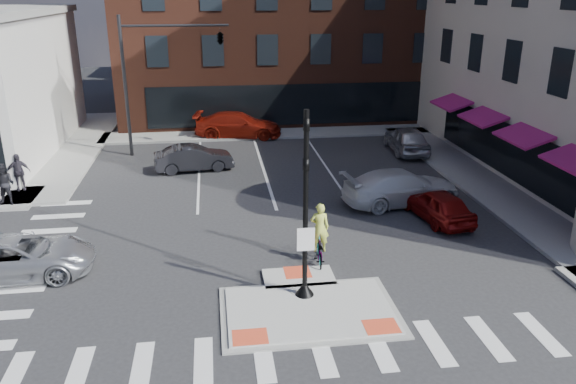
{
  "coord_description": "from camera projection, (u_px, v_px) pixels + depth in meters",
  "views": [
    {
      "loc": [
        -2.67,
        -15.13,
        9.3
      ],
      "look_at": [
        0.08,
        4.86,
        2.0
      ],
      "focal_mm": 35.0,
      "sensor_mm": 36.0,
      "label": 1
    }
  ],
  "objects": [
    {
      "name": "cyclist",
      "position": [
        319.0,
        243.0,
        20.07
      ],
      "size": [
        0.86,
        1.87,
        2.27
      ],
      "rotation": [
        0.0,
        0.0,
        3.01
      ],
      "color": "#3F3F44",
      "rests_on": "ground"
    },
    {
      "name": "signal_pole",
      "position": [
        305.0,
        230.0,
        17.17
      ],
      "size": [
        0.6,
        0.6,
        5.98
      ],
      "color": "black",
      "rests_on": "refuge_island"
    },
    {
      "name": "sidewalk_n",
      "position": [
        296.0,
        132.0,
        38.45
      ],
      "size": [
        26.0,
        3.0,
        0.15
      ],
      "primitive_type": "cube",
      "color": "gray",
      "rests_on": "ground"
    },
    {
      "name": "bg_car_red",
      "position": [
        238.0,
        125.0,
        37.22
      ],
      "size": [
        6.01,
        3.24,
        1.66
      ],
      "primitive_type": "imported",
      "rotation": [
        0.0,
        0.0,
        1.4
      ],
      "color": "maroon",
      "rests_on": "ground"
    },
    {
      "name": "pedestrian_b",
      "position": [
        18.0,
        172.0,
        26.88
      ],
      "size": [
        1.14,
        0.69,
        1.81
      ],
      "primitive_type": "imported",
      "rotation": [
        0.0,
        0.0,
        0.25
      ],
      "color": "#2C2831",
      "rests_on": "sidewalk_nw"
    },
    {
      "name": "building_n",
      "position": [
        278.0,
        9.0,
        45.13
      ],
      "size": [
        24.4,
        18.4,
        15.5
      ],
      "color": "#4D2418",
      "rests_on": "ground"
    },
    {
      "name": "mast_arm_signal",
      "position": [
        194.0,
        47.0,
        31.81
      ],
      "size": [
        6.1,
        2.24,
        8.0
      ],
      "color": "black",
      "rests_on": "ground"
    },
    {
      "name": "building_far_left",
      "position": [
        196.0,
        29.0,
        63.82
      ],
      "size": [
        10.0,
        12.0,
        10.0
      ],
      "primitive_type": "cube",
      "color": "slate",
      "rests_on": "ground"
    },
    {
      "name": "sidewalk_e",
      "position": [
        484.0,
        184.0,
        28.28
      ],
      "size": [
        3.0,
        24.0,
        0.15
      ],
      "primitive_type": "cube",
      "color": "gray",
      "rests_on": "ground"
    },
    {
      "name": "ground",
      "position": [
        307.0,
        304.0,
        17.6
      ],
      "size": [
        120.0,
        120.0,
        0.0
      ],
      "primitive_type": "plane",
      "color": "#28282B",
      "rests_on": "ground"
    },
    {
      "name": "silver_suv",
      "position": [
        17.0,
        257.0,
        19.12
      ],
      "size": [
        5.29,
        2.67,
        1.43
      ],
      "primitive_type": "imported",
      "rotation": [
        0.0,
        0.0,
        1.63
      ],
      "color": "silver",
      "rests_on": "ground"
    },
    {
      "name": "building_far_right",
      "position": [
        306.0,
        19.0,
        67.01
      ],
      "size": [
        12.0,
        12.0,
        12.0
      ],
      "primitive_type": "cube",
      "color": "brown",
      "rests_on": "ground"
    },
    {
      "name": "refuge_island",
      "position": [
        308.0,
        307.0,
        17.35
      ],
      "size": [
        5.4,
        4.65,
        0.13
      ],
      "color": "gray",
      "rests_on": "ground"
    },
    {
      "name": "bg_car_silver",
      "position": [
        407.0,
        139.0,
        33.73
      ],
      "size": [
        2.19,
        4.83,
        1.61
      ],
      "primitive_type": "imported",
      "rotation": [
        0.0,
        0.0,
        3.08
      ],
      "color": "#B8BAC0",
      "rests_on": "ground"
    },
    {
      "name": "white_pickup",
      "position": [
        401.0,
        187.0,
        25.61
      ],
      "size": [
        5.74,
        3.02,
        1.59
      ],
      "primitive_type": "imported",
      "rotation": [
        0.0,
        0.0,
        1.72
      ],
      "color": "silver",
      "rests_on": "ground"
    },
    {
      "name": "red_sedan",
      "position": [
        438.0,
        205.0,
        23.81
      ],
      "size": [
        2.25,
        4.21,
        1.36
      ],
      "primitive_type": "imported",
      "rotation": [
        0.0,
        0.0,
        3.31
      ],
      "color": "maroon",
      "rests_on": "ground"
    },
    {
      "name": "bg_car_dark",
      "position": [
        194.0,
        158.0,
        30.38
      ],
      "size": [
        4.38,
        2.04,
        1.39
      ],
      "primitive_type": "imported",
      "rotation": [
        0.0,
        0.0,
        1.71
      ],
      "color": "#26262B",
      "rests_on": "ground"
    },
    {
      "name": "pedestrian_a",
      "position": [
        4.0,
        184.0,
        25.0
      ],
      "size": [
        1.05,
        0.89,
        1.92
      ],
      "primitive_type": "imported",
      "rotation": [
        0.0,
        0.0,
        -0.19
      ],
      "color": "black",
      "rests_on": "sidewalk_nw"
    }
  ]
}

